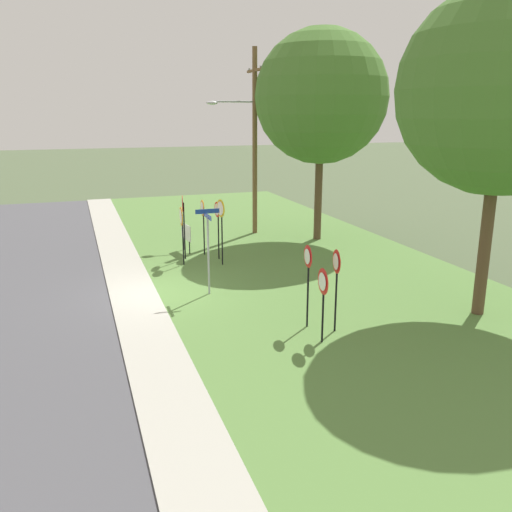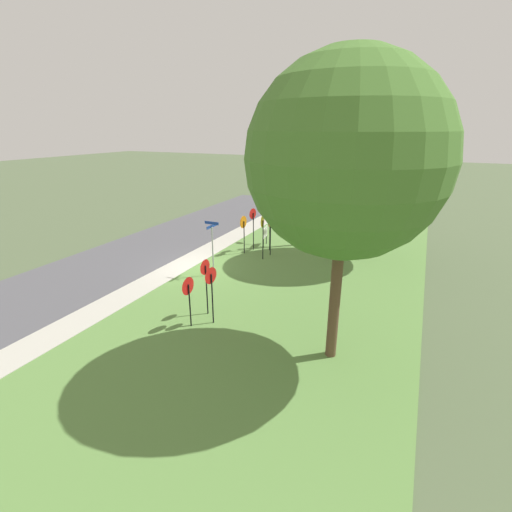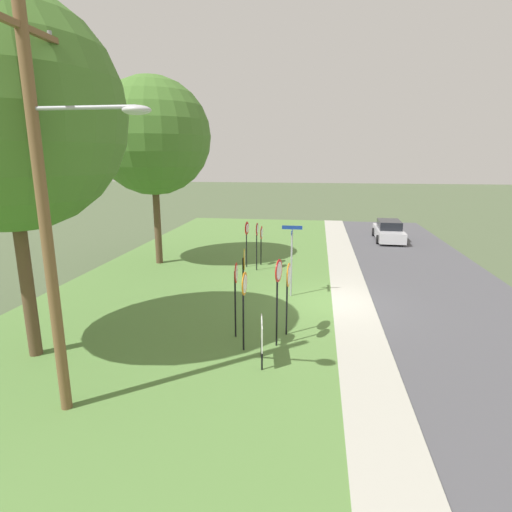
{
  "view_description": "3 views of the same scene",
  "coord_description": "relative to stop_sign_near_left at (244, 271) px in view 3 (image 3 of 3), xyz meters",
  "views": [
    {
      "loc": [
        17.63,
        -2.45,
        6.09
      ],
      "look_at": [
        0.34,
        3.44,
        1.18
      ],
      "focal_mm": 37.7,
      "sensor_mm": 36.0,
      "label": 1
    },
    {
      "loc": [
        15.83,
        11.27,
        7.53
      ],
      "look_at": [
        -0.58,
        3.66,
        1.05
      ],
      "focal_mm": 25.32,
      "sensor_mm": 36.0,
      "label": 2
    },
    {
      "loc": [
        -15.8,
        0.73,
        5.64
      ],
      "look_at": [
        1.19,
        3.24,
        1.53
      ],
      "focal_mm": 28.96,
      "sensor_mm": 36.0,
      "label": 3
    }
  ],
  "objects": [
    {
      "name": "oak_tree_left",
      "position": [
        -2.96,
        5.66,
        4.76
      ],
      "size": [
        6.14,
        6.14,
        9.8
      ],
      "color": "brown",
      "rests_on": "grass_median"
    },
    {
      "name": "stop_sign_far_left",
      "position": [
        -1.8,
        -0.32,
        -0.21
      ],
      "size": [
        0.68,
        0.1,
        2.41
      ],
      "rotation": [
        0.0,
        0.0,
        -0.03
      ],
      "color": "black",
      "rests_on": "grass_median"
    },
    {
      "name": "stop_sign_near_left",
      "position": [
        0.0,
        0.0,
        0.0
      ],
      "size": [
        0.7,
        0.14,
        2.69
      ],
      "rotation": [
        0.0,
        0.0,
        0.16
      ],
      "color": "black",
      "rests_on": "grass_median"
    },
    {
      "name": "yield_sign_near_left",
      "position": [
        7.13,
        0.59,
        -0.14
      ],
      "size": [
        0.65,
        0.11,
        2.44
      ],
      "rotation": [
        0.0,
        0.0,
        -0.06
      ],
      "color": "black",
      "rests_on": "grass_median"
    },
    {
      "name": "ground_plane",
      "position": [
        2.83,
        -3.05,
        -1.99
      ],
      "size": [
        160.0,
        160.0,
        0.0
      ],
      "primitive_type": "plane",
      "color": "#4C5B3D"
    },
    {
      "name": "notice_board",
      "position": [
        -2.52,
        -0.94,
        -1.12
      ],
      "size": [
        1.09,
        0.19,
        1.25
      ],
      "rotation": [
        0.0,
        0.0,
        0.15
      ],
      "color": "black",
      "rests_on": "grass_median"
    },
    {
      "name": "parked_sedan_distant",
      "position": [
        16.4,
        -7.33,
        -1.34
      ],
      "size": [
        4.72,
        2.0,
        1.39
      ],
      "rotation": [
        0.0,
        0.0,
        -0.03
      ],
      "color": "silver",
      "rests_on": "road_asphalt"
    },
    {
      "name": "road_asphalt",
      "position": [
        2.83,
        -7.85,
        -1.98
      ],
      "size": [
        44.0,
        6.4,
        0.01
      ],
      "primitive_type": "cube",
      "color": "#4C4C51",
      "rests_on": "ground_plane"
    },
    {
      "name": "stop_sign_far_center",
      "position": [
        -0.92,
        0.09,
        -0.2
      ],
      "size": [
        0.64,
        0.11,
        2.45
      ],
      "rotation": [
        0.0,
        0.0,
        0.07
      ],
      "color": "black",
      "rests_on": "grass_median"
    },
    {
      "name": "oak_tree_right",
      "position": [
        7.85,
        6.08,
        4.67
      ],
      "size": [
        5.91,
        5.91,
        9.59
      ],
      "color": "brown",
      "rests_on": "grass_median"
    },
    {
      "name": "stop_sign_near_right",
      "position": [
        -0.51,
        -1.5,
        -0.21
      ],
      "size": [
        0.76,
        0.11,
        2.39
      ],
      "rotation": [
        0.0,
        0.0,
        -0.06
      ],
      "color": "black",
      "rests_on": "grass_median"
    },
    {
      "name": "sidewalk_strip",
      "position": [
        2.83,
        -3.85,
        -1.96
      ],
      "size": [
        44.0,
        1.6,
        0.06
      ],
      "primitive_type": "cube",
      "color": "#ADAA9E",
      "rests_on": "ground_plane"
    },
    {
      "name": "grass_median",
      "position": [
        2.83,
        2.95,
        -1.97
      ],
      "size": [
        44.0,
        12.0,
        0.04
      ],
      "primitive_type": "cube",
      "color": "#567F3D",
      "rests_on": "ground_plane"
    },
    {
      "name": "utility_pole",
      "position": [
        -5.28,
        3.05,
        2.93
      ],
      "size": [
        2.1,
        2.55,
        9.05
      ],
      "color": "brown",
      "rests_on": "grass_median"
    },
    {
      "name": "yield_sign_near_right",
      "position": [
        7.69,
        1.2,
        -0.17
      ],
      "size": [
        0.68,
        0.13,
        2.4
      ],
      "rotation": [
        0.0,
        0.0,
        -0.15
      ],
      "color": "black",
      "rests_on": "grass_median"
    },
    {
      "name": "street_name_post",
      "position": [
        3.37,
        -1.37,
        -0.19
      ],
      "size": [
        0.96,
        0.82,
        2.95
      ],
      "rotation": [
        0.0,
        0.0,
        -0.0
      ],
      "color": "#9EA0A8",
      "rests_on": "grass_median"
    },
    {
      "name": "stop_sign_far_right",
      "position": [
        -1.36,
        -1.26,
        0.01
      ],
      "size": [
        0.67,
        0.15,
        2.71
      ],
      "rotation": [
        0.0,
        0.0,
        -0.18
      ],
      "color": "black",
      "rests_on": "grass_median"
    },
    {
      "name": "yield_sign_far_left",
      "position": [
        8.27,
        0.52,
        -0.41
      ],
      "size": [
        0.72,
        0.11,
        2.09
      ],
      "rotation": [
        0.0,
        0.0,
        -0.06
      ],
      "color": "black",
      "rests_on": "grass_median"
    }
  ]
}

